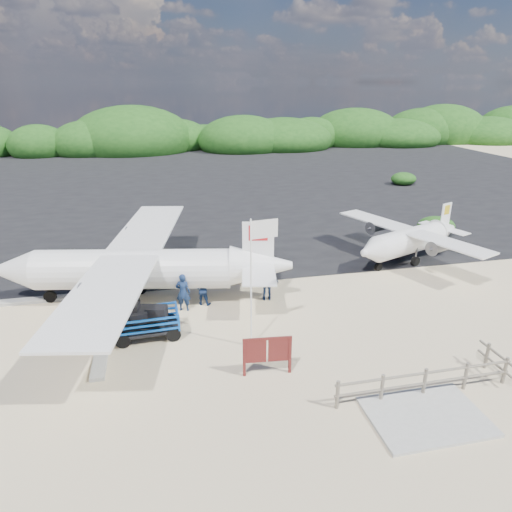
{
  "coord_description": "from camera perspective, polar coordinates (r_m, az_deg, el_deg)",
  "views": [
    {
      "loc": [
        -1.97,
        -15.86,
        9.57
      ],
      "look_at": [
        2.48,
        4.46,
        1.63
      ],
      "focal_mm": 32.0,
      "sensor_mm": 36.0,
      "label": 1
    }
  ],
  "objects": [
    {
      "name": "ground",
      "position": [
        18.63,
        -4.59,
        -10.1
      ],
      "size": [
        160.0,
        160.0,
        0.0
      ],
      "primitive_type": "plane",
      "color": "beige"
    },
    {
      "name": "asphalt_apron",
      "position": [
        46.89,
        -9.79,
        8.82
      ],
      "size": [
        90.0,
        50.0,
        0.04
      ],
      "primitive_type": null,
      "color": "#B2B2B2",
      "rests_on": "ground"
    },
    {
      "name": "walkway_pad",
      "position": [
        15.64,
        20.45,
        -18.4
      ],
      "size": [
        3.5,
        2.5,
        0.1
      ],
      "primitive_type": null,
      "color": "#B2B2B2",
      "rests_on": "ground"
    },
    {
      "name": "vegetation_band",
      "position": [
        71.53,
        -10.93,
        12.84
      ],
      "size": [
        124.0,
        8.0,
        4.4
      ],
      "primitive_type": null,
      "color": "#B2B2B2",
      "rests_on": "ground"
    },
    {
      "name": "fence",
      "position": [
        16.53,
        20.1,
        -15.98
      ],
      "size": [
        6.4,
        2.0,
        1.1
      ],
      "primitive_type": null,
      "color": "#B2B2B2",
      "rests_on": "ground"
    },
    {
      "name": "baggage_cart",
      "position": [
        19.09,
        -13.28,
        -9.82
      ],
      "size": [
        2.76,
        1.66,
        1.35
      ],
      "primitive_type": null,
      "rotation": [
        0.0,
        0.0,
        0.04
      ],
      "color": "#0C4DB5",
      "rests_on": "ground"
    },
    {
      "name": "flagpole",
      "position": [
        18.01,
        -0.59,
        -11.21
      ],
      "size": [
        1.08,
        0.56,
        5.13
      ],
      "primitive_type": null,
      "rotation": [
        0.0,
        0.0,
        0.13
      ],
      "color": "white",
      "rests_on": "ground"
    },
    {
      "name": "signboard",
      "position": [
        16.53,
        1.39,
        -14.5
      ],
      "size": [
        1.82,
        0.34,
        1.49
      ],
      "primitive_type": null,
      "rotation": [
        0.0,
        0.0,
        -0.09
      ],
      "color": "maroon",
      "rests_on": "ground"
    },
    {
      "name": "crew_a",
      "position": [
        20.48,
        -9.1,
        -4.5
      ],
      "size": [
        0.73,
        0.57,
        1.76
      ],
      "primitive_type": "imported",
      "rotation": [
        0.0,
        0.0,
        2.89
      ],
      "color": "#14274E",
      "rests_on": "ground"
    },
    {
      "name": "crew_b",
      "position": [
        20.97,
        -6.68,
        -4.1
      ],
      "size": [
        0.91,
        0.83,
        1.53
      ],
      "primitive_type": "imported",
      "rotation": [
        0.0,
        0.0,
        2.71
      ],
      "color": "#14274E",
      "rests_on": "ground"
    },
    {
      "name": "crew_c",
      "position": [
        21.2,
        1.43,
        -3.33
      ],
      "size": [
        1.09,
        0.61,
        1.75
      ],
      "primitive_type": "imported",
      "rotation": [
        0.0,
        0.0,
        2.95
      ],
      "color": "#14274E",
      "rests_on": "ground"
    },
    {
      "name": "aircraft_large",
      "position": [
        41.8,
        18.22,
        6.61
      ],
      "size": [
        19.05,
        19.05,
        4.86
      ],
      "primitive_type": null,
      "rotation": [
        0.0,
        0.0,
        2.95
      ],
      "color": "#B2B2B2",
      "rests_on": "ground"
    },
    {
      "name": "aircraft_small",
      "position": [
        50.99,
        -21.27,
        8.67
      ],
      "size": [
        10.3,
        10.3,
        2.87
      ],
      "primitive_type": null,
      "rotation": [
        0.0,
        0.0,
        3.51
      ],
      "color": "#B2B2B2",
      "rests_on": "ground"
    }
  ]
}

